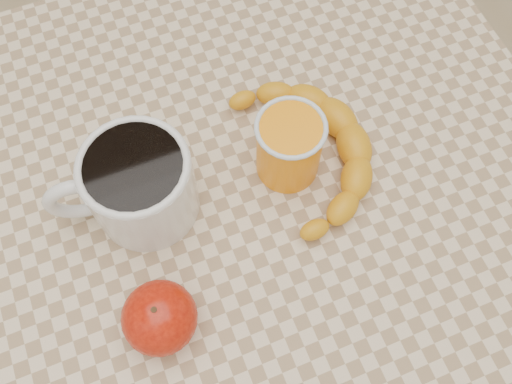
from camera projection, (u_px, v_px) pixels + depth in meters
name	position (u px, v px, depth m)	size (l,w,h in m)	color
ground	(256.00, 325.00, 1.36)	(3.00, 3.00, 0.00)	tan
table	(256.00, 225.00, 0.76)	(0.80, 0.80, 0.75)	beige
coffee_mug	(137.00, 184.00, 0.63)	(0.18, 0.14, 0.10)	silver
orange_juice_glass	(289.00, 146.00, 0.65)	(0.08, 0.08, 0.09)	orange
apple	(160.00, 318.00, 0.59)	(0.09, 0.09, 0.07)	#870C04
banana	(308.00, 151.00, 0.68)	(0.21, 0.28, 0.04)	orange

